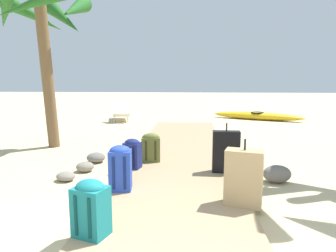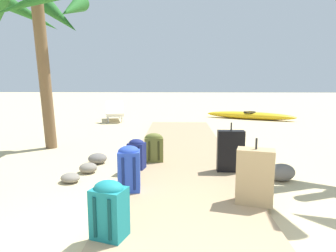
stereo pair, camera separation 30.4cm
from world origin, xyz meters
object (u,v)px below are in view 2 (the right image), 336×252
suitcase_tan (255,177)px  palm_tree_far_left (40,22)px  backpack_navy (137,153)px  kayak (250,115)px  lounge_chair (114,112)px  backpack_teal (109,208)px  suitcase_black (230,151)px  backpack_blue (129,167)px  backpack_olive (154,147)px

suitcase_tan → palm_tree_far_left: palm_tree_far_left is taller
backpack_navy → kayak: (3.49, 6.93, -0.20)m
lounge_chair → backpack_navy: bearing=-75.3°
backpack_teal → suitcase_black: bearing=54.8°
palm_tree_far_left → lounge_chair: 5.22m
backpack_blue → suitcase_black: (1.48, 0.90, 0.01)m
suitcase_black → palm_tree_far_left: 4.68m
backpack_navy → kayak: backpack_navy is taller
backpack_blue → suitcase_tan: size_ratio=0.77×
backpack_navy → palm_tree_far_left: 3.60m
backpack_olive → kayak: bearing=63.5°
backpack_blue → backpack_teal: bearing=-90.1°
suitcase_tan → lounge_chair: bearing=112.8°
lounge_chair → backpack_olive: bearing=-72.0°
backpack_blue → kayak: 8.65m
suitcase_tan → kayak: (1.92, 8.31, -0.27)m
backpack_olive → lounge_chair: size_ratio=0.31×
backpack_navy → suitcase_black: 1.52m
suitcase_black → lounge_chair: (-3.15, 6.34, -0.08)m
suitcase_tan → backpack_blue: bearing=166.2°
backpack_navy → suitcase_tan: size_ratio=0.63×
suitcase_black → kayak: size_ratio=0.24×
backpack_blue → suitcase_tan: (1.54, -0.38, 0.01)m
backpack_blue → palm_tree_far_left: bearing=130.1°
backpack_olive → backpack_navy: size_ratio=1.04×
backpack_blue → lounge_chair: size_ratio=0.36×
lounge_chair → backpack_blue: bearing=-77.0°
palm_tree_far_left → suitcase_black: bearing=-25.0°
backpack_teal → palm_tree_far_left: (-2.20, 3.82, 2.34)m
palm_tree_far_left → lounge_chair: bearing=83.3°
suitcase_black → lounge_chair: 7.08m
backpack_navy → lounge_chair: bearing=104.7°
suitcase_black → backpack_olive: bearing=156.7°
backpack_olive → kayak: backpack_olive is taller
suitcase_tan → lounge_chair: 8.27m
suitcase_tan → suitcase_black: suitcase_tan is taller
backpack_navy → lounge_chair: 6.45m
backpack_navy → backpack_blue: bearing=-88.1°
backpack_olive → lounge_chair: lounge_chair is taller
backpack_blue → kayak: (3.46, 7.93, -0.25)m
lounge_chair → suitcase_tan: bearing=-67.2°
backpack_teal → kayak: bearing=69.2°
backpack_blue → kayak: backpack_blue is taller
lounge_chair → palm_tree_far_left: bearing=-96.7°
backpack_navy → backpack_olive: bearing=60.5°
suitcase_black → palm_tree_far_left: (-3.69, 1.72, 2.30)m
backpack_navy → palm_tree_far_left: (-2.17, 1.62, 2.37)m
kayak → backpack_navy: bearing=-116.7°
suitcase_tan → suitcase_black: bearing=92.7°
backpack_olive → backpack_teal: bearing=-94.7°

